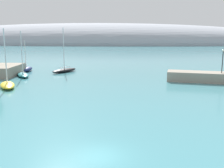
# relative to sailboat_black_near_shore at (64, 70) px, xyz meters

# --- Properties ---
(water) EXTENTS (600.00, 600.00, 0.00)m
(water) POSITION_rel_sailboat_black_near_shore_xyz_m (12.88, -44.68, -0.55)
(water) COLOR teal
(water) RESTS_ON ground
(distant_ridge) EXTENTS (326.73, 75.53, 30.77)m
(distant_ridge) POSITION_rel_sailboat_black_near_shore_xyz_m (-10.81, 147.61, -0.55)
(distant_ridge) COLOR #999EA8
(distant_ridge) RESTS_ON ground
(sailboat_black_near_shore) EXTENTS (5.97, 7.46, 10.62)m
(sailboat_black_near_shore) POSITION_rel_sailboat_black_near_shore_xyz_m (0.00, 0.00, 0.00)
(sailboat_black_near_shore) COLOR black
(sailboat_black_near_shore) RESTS_ON water
(sailboat_yellow_mid_mooring) EXTENTS (5.09, 7.00, 10.30)m
(sailboat_yellow_mid_mooring) POSITION_rel_sailboat_black_near_shore_xyz_m (-5.97, -18.65, 0.02)
(sailboat_yellow_mid_mooring) COLOR yellow
(sailboat_yellow_mid_mooring) RESTS_ON water
(sailboat_teal_outer_mooring) EXTENTS (5.00, 6.73, 9.82)m
(sailboat_teal_outer_mooring) POSITION_rel_sailboat_black_near_shore_xyz_m (-7.56, -6.98, -0.04)
(sailboat_teal_outer_mooring) COLOR #1E6B70
(sailboat_teal_outer_mooring) RESTS_ON water
(sailboat_navy_end_of_line) EXTENTS (2.31, 5.75, 7.63)m
(sailboat_navy_end_of_line) POSITION_rel_sailboat_black_near_shore_xyz_m (-9.68, 0.71, 0.05)
(sailboat_navy_end_of_line) COLOR navy
(sailboat_navy_end_of_line) RESTS_ON water
(harbor_lamp_post) EXTENTS (0.36, 0.36, 4.52)m
(harbor_lamp_post) POSITION_rel_sailboat_black_near_shore_xyz_m (33.16, -12.38, 4.16)
(harbor_lamp_post) COLOR black
(harbor_lamp_post) RESTS_ON breakwater_rocks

